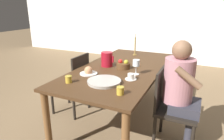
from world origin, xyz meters
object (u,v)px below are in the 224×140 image
jam_jar_red (120,90)px  fruit_bowl (123,65)px  wine_glass_water (136,64)px  teacup_near_person (131,77)px  chair_person_side (171,106)px  chair_opposite (74,82)px  serving_tray (104,81)px  red_pitcher (107,59)px  person_seated (181,87)px  jam_jar_amber (69,79)px  candlestick_tall (135,47)px  bread_plate (89,72)px

jam_jar_red → fruit_bowl: (-0.26, 0.73, 0.00)m
wine_glass_water → teacup_near_person: size_ratio=1.39×
chair_person_side → chair_opposite: (-1.35, 0.15, 0.00)m
wine_glass_water → serving_tray: bearing=-117.9°
red_pitcher → fruit_bowl: 0.23m
person_seated → jam_jar_amber: (-1.05, -0.47, 0.09)m
chair_opposite → teacup_near_person: bearing=-105.0°
chair_opposite → jam_jar_amber: 0.78m
jam_jar_amber → candlestick_tall: candlestick_tall is taller
jam_jar_amber → red_pitcher: bearing=82.2°
person_seated → fruit_bowl: (-0.73, 0.21, 0.09)m
person_seated → jam_jar_red: (-0.46, -0.51, 0.09)m
bread_plate → teacup_near_person: bearing=4.4°
wine_glass_water → jam_jar_amber: size_ratio=2.41×
person_seated → teacup_near_person: 0.52m
jam_jar_amber → jam_jar_red: same height
wine_glass_water → red_pitcher: bearing=161.1°
chair_person_side → red_pitcher: 0.97m
person_seated → jam_jar_amber: bearing=-65.8°
red_pitcher → teacup_near_person: red_pitcher is taller
teacup_near_person → jam_jar_amber: jam_jar_amber is taller
jam_jar_red → fruit_bowl: size_ratio=0.42×
teacup_near_person → jam_jar_amber: 0.65m
teacup_near_person → candlestick_tall: size_ratio=0.37×
person_seated → candlestick_tall: person_seated is taller
chair_opposite → teacup_near_person: size_ratio=6.92×
chair_opposite → jam_jar_red: 1.21m
jam_jar_amber → chair_opposite: bearing=122.6°
wine_glass_water → jam_jar_amber: wine_glass_water is taller
wine_glass_water → jam_jar_red: size_ratio=2.41×
bread_plate → candlestick_tall: size_ratio=0.61×
wine_glass_water → fruit_bowl: 0.28m
person_seated → serving_tray: bearing=-65.5°
bread_plate → candlestick_tall: bearing=80.6°
person_seated → red_pitcher: size_ratio=6.26×
chair_person_side → person_seated: size_ratio=0.73×
wine_glass_water → candlestick_tall: candlestick_tall is taller
jam_jar_amber → fruit_bowl: bearing=64.9°
serving_tray → jam_jar_amber: bearing=-156.4°
wine_glass_water → candlestick_tall: size_ratio=0.52×
jam_jar_amber → candlestick_tall: size_ratio=0.21×
jam_jar_amber → serving_tray: bearing=23.6°
chair_person_side → serving_tray: size_ratio=2.49×
chair_opposite → person_seated: bearing=-95.3°
person_seated → candlestick_tall: size_ratio=3.50×
bread_plate → jam_jar_red: bread_plate is taller
person_seated → bread_plate: (-1.00, -0.15, 0.08)m
serving_tray → candlestick_tall: bearing=94.8°
red_pitcher → fruit_bowl: (0.23, 0.00, -0.05)m
jam_jar_amber → wine_glass_water: bearing=44.8°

